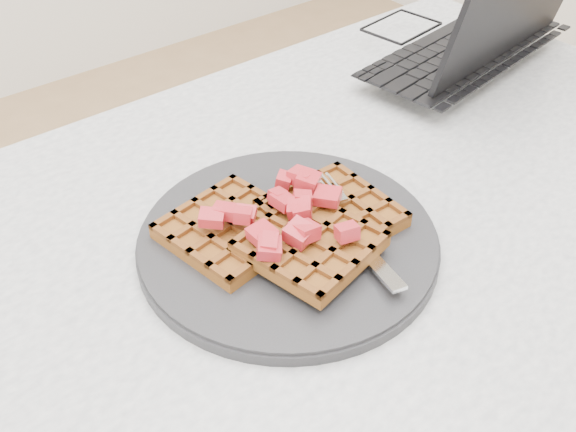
# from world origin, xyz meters

# --- Properties ---
(table) EXTENTS (1.20, 0.80, 0.75)m
(table) POSITION_xyz_m (0.00, 0.00, 0.64)
(table) COLOR silver
(table) RESTS_ON ground
(plate) EXTENTS (0.31, 0.31, 0.02)m
(plate) POSITION_xyz_m (-0.06, 0.03, 0.76)
(plate) COLOR black
(plate) RESTS_ON table
(waffles) EXTENTS (0.22, 0.21, 0.03)m
(waffles) POSITION_xyz_m (-0.06, 0.03, 0.78)
(waffles) COLOR brown
(waffles) RESTS_ON plate
(strawberry_pile) EXTENTS (0.15, 0.15, 0.02)m
(strawberry_pile) POSITION_xyz_m (-0.06, 0.03, 0.80)
(strawberry_pile) COLOR maroon
(strawberry_pile) RESTS_ON waffles
(fork) EXTENTS (0.07, 0.18, 0.02)m
(fork) POSITION_xyz_m (-0.02, -0.01, 0.77)
(fork) COLOR silver
(fork) RESTS_ON plate
(laptop) EXTENTS (0.40, 0.31, 0.26)m
(laptop) POSITION_xyz_m (0.40, 0.21, 0.79)
(laptop) COLOR black
(laptop) RESTS_ON table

